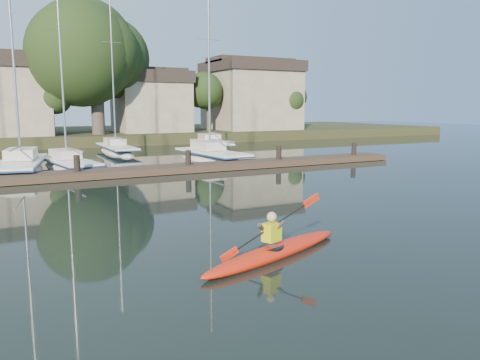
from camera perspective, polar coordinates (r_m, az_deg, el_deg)
name	(u,v)px	position (r m, az deg, el deg)	size (l,w,h in m)	color
ground	(269,241)	(12.94, 3.55, -7.38)	(160.00, 160.00, 0.00)	black
kayak	(275,249)	(11.59, 4.28, -8.35)	(4.91, 2.32, 1.59)	red
dock	(136,171)	(25.71, -12.57, 1.07)	(34.00, 2.00, 1.80)	#3F3124
sailboat_1	(21,176)	(28.86, -25.11, 0.46)	(3.79, 9.38, 14.93)	white
sailboat_2	(69,172)	(29.41, -20.17, 0.97)	(3.29, 8.50, 13.73)	white
sailboat_3	(212,164)	(31.78, -3.48, 2.00)	(3.06, 8.78, 13.87)	white
sailboat_6	(117,155)	(38.62, -14.79, 3.01)	(1.95, 9.22, 14.65)	white
sailboat_7	(211,151)	(40.79, -3.57, 3.55)	(3.24, 8.55, 13.44)	white
shore	(84,110)	(51.58, -18.44, 8.06)	(90.00, 25.25, 12.75)	#283319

